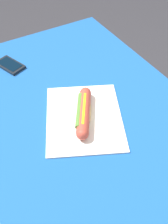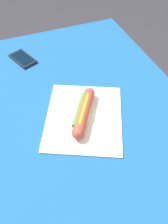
% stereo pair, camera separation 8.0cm
% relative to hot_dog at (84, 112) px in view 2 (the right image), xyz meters
% --- Properties ---
extents(ground_plane, '(6.00, 6.00, 0.00)m').
position_rel_hot_dog_xyz_m(ground_plane, '(-0.02, 0.04, -0.81)').
color(ground_plane, '#2D2D33').
rests_on(ground_plane, ground).
extents(dining_table, '(1.25, 0.88, 0.78)m').
position_rel_hot_dog_xyz_m(dining_table, '(-0.02, 0.04, -0.16)').
color(dining_table, brown).
rests_on(dining_table, ground).
extents(paper_wrapper, '(0.39, 0.37, 0.01)m').
position_rel_hot_dog_xyz_m(paper_wrapper, '(-0.00, -0.00, -0.03)').
color(paper_wrapper, white).
rests_on(paper_wrapper, dining_table).
extents(hot_dog, '(0.19, 0.14, 0.05)m').
position_rel_hot_dog_xyz_m(hot_dog, '(0.00, 0.00, 0.00)').
color(hot_dog, tan).
rests_on(hot_dog, paper_wrapper).
extents(cell_phone, '(0.14, 0.11, 0.01)m').
position_rel_hot_dog_xyz_m(cell_phone, '(0.41, 0.13, -0.02)').
color(cell_phone, black).
rests_on(cell_phone, dining_table).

